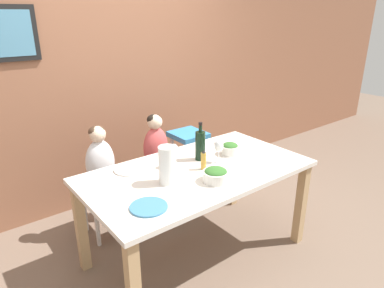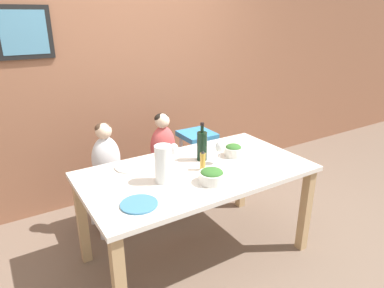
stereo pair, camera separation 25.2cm
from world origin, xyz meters
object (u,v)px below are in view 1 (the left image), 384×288
at_px(wine_glass_near, 219,146).
at_px(wine_glass_far, 174,151).
at_px(paper_towel_roll, 167,165).
at_px(salad_bowl_small, 230,148).
at_px(salad_bowl_large, 216,175).
at_px(dinner_plate_back_right, 227,142).
at_px(dinner_plate_front_left, 149,207).
at_px(dinner_plate_back_left, 130,169).
at_px(chair_right_highchair, 188,150).
at_px(chair_far_center, 157,175).
at_px(wine_bottle, 200,145).
at_px(person_child_left, 100,157).
at_px(person_child_center, 156,142).
at_px(chair_far_left, 103,193).

relative_size(wine_glass_near, wine_glass_far, 1.00).
distance_m(paper_towel_roll, salad_bowl_small, 0.70).
bearing_deg(salad_bowl_large, paper_towel_roll, 146.00).
distance_m(paper_towel_roll, dinner_plate_back_right, 0.91).
distance_m(dinner_plate_front_left, dinner_plate_back_left, 0.56).
bearing_deg(wine_glass_far, chair_right_highchair, 45.30).
bearing_deg(chair_far_center, salad_bowl_large, -96.85).
bearing_deg(wine_glass_far, salad_bowl_large, -76.42).
xyz_separation_m(wine_bottle, dinner_plate_back_left, (-0.54, 0.17, -0.12)).
relative_size(chair_far_center, dinner_plate_back_left, 2.09).
distance_m(chair_far_center, chair_right_highchair, 0.41).
bearing_deg(wine_glass_far, person_child_left, 120.12).
bearing_deg(salad_bowl_small, dinner_plate_front_left, -162.29).
distance_m(wine_glass_near, salad_bowl_large, 0.34).
relative_size(salad_bowl_small, dinner_plate_front_left, 0.65).
bearing_deg(person_child_left, salad_bowl_large, -65.78).
bearing_deg(dinner_plate_back_right, dinner_plate_front_left, -155.68).
bearing_deg(wine_glass_far, salad_bowl_small, -8.42).
relative_size(salad_bowl_large, dinner_plate_back_right, 0.79).
distance_m(chair_far_center, person_child_center, 0.34).
distance_m(wine_bottle, dinner_plate_front_left, 0.80).
xyz_separation_m(paper_towel_roll, wine_glass_near, (0.50, 0.05, -0.00)).
xyz_separation_m(chair_far_left, dinner_plate_back_right, (1.01, -0.46, 0.37)).
height_order(person_child_left, dinner_plate_back_left, person_child_left).
bearing_deg(person_child_left, chair_far_center, -0.07).
distance_m(chair_far_left, chair_far_center, 0.54).
distance_m(wine_glass_near, wine_glass_far, 0.35).
relative_size(paper_towel_roll, wine_glass_near, 1.43).
xyz_separation_m(chair_far_left, wine_bottle, (0.58, -0.60, 0.48)).
xyz_separation_m(wine_glass_near, wine_glass_far, (-0.32, 0.14, 0.00)).
height_order(paper_towel_roll, dinner_plate_front_left, paper_towel_roll).
bearing_deg(wine_glass_near, person_child_left, 132.39).
xyz_separation_m(chair_far_left, chair_far_center, (0.54, 0.00, 0.00)).
relative_size(wine_glass_near, dinner_plate_back_right, 0.80).
xyz_separation_m(chair_far_center, chair_right_highchair, (0.38, 0.00, 0.17)).
bearing_deg(salad_bowl_large, wine_glass_near, 44.80).
distance_m(wine_glass_near, dinner_plate_front_left, 0.82).
bearing_deg(person_child_left, wine_glass_far, -59.88).
xyz_separation_m(person_child_left, paper_towel_roll, (0.16, -0.77, 0.16)).
xyz_separation_m(person_child_left, salad_bowl_large, (0.43, -0.95, 0.07)).
distance_m(chair_far_left, person_child_left, 0.34).
xyz_separation_m(salad_bowl_large, dinner_plate_front_left, (-0.54, -0.01, -0.04)).
relative_size(chair_far_left, person_child_left, 0.93).
bearing_deg(dinner_plate_front_left, wine_glass_near, 17.47).
bearing_deg(dinner_plate_back_left, wine_glass_far, -28.07).
height_order(chair_far_center, salad_bowl_large, salad_bowl_large).
bearing_deg(wine_glass_near, dinner_plate_back_right, 37.25).
bearing_deg(dinner_plate_back_right, wine_glass_near, -142.75).
height_order(chair_far_left, person_child_left, person_child_left).
bearing_deg(paper_towel_roll, dinner_plate_front_left, -143.98).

